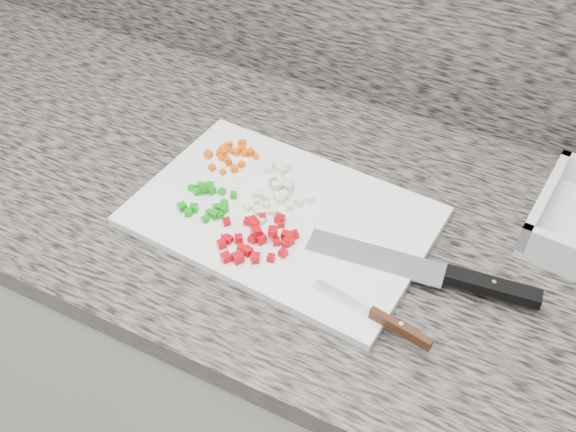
% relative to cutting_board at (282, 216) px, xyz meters
% --- Properties ---
extents(cabinet, '(3.92, 0.62, 0.86)m').
position_rel_cutting_board_xyz_m(cabinet, '(-0.05, 0.05, -0.48)').
color(cabinet, beige).
rests_on(cabinet, ground).
extents(countertop, '(3.96, 0.64, 0.04)m').
position_rel_cutting_board_xyz_m(countertop, '(-0.05, 0.05, -0.03)').
color(countertop, '#605B55').
rests_on(countertop, cabinet).
extents(cutting_board, '(0.45, 0.32, 0.01)m').
position_rel_cutting_board_xyz_m(cutting_board, '(0.00, 0.00, 0.00)').
color(cutting_board, white).
rests_on(cutting_board, countertop).
extents(carrot_pile, '(0.08, 0.09, 0.02)m').
position_rel_cutting_board_xyz_m(carrot_pile, '(-0.13, 0.08, 0.01)').
color(carrot_pile, '#EF5705').
rests_on(carrot_pile, cutting_board).
extents(onion_pile, '(0.11, 0.10, 0.02)m').
position_rel_cutting_board_xyz_m(onion_pile, '(-0.03, 0.05, 0.01)').
color(onion_pile, white).
rests_on(onion_pile, cutting_board).
extents(green_pepper_pile, '(0.08, 0.08, 0.02)m').
position_rel_cutting_board_xyz_m(green_pepper_pile, '(-0.11, -0.03, 0.01)').
color(green_pepper_pile, '#0E9A10').
rests_on(green_pepper_pile, cutting_board).
extents(red_pepper_pile, '(0.12, 0.12, 0.02)m').
position_rel_cutting_board_xyz_m(red_pepper_pile, '(-0.00, -0.07, 0.01)').
color(red_pepper_pile, '#C3020D').
rests_on(red_pepper_pile, cutting_board).
extents(garlic_pile, '(0.06, 0.06, 0.01)m').
position_rel_cutting_board_xyz_m(garlic_pile, '(-0.03, -0.01, 0.01)').
color(garlic_pile, '#F7EEBF').
rests_on(garlic_pile, cutting_board).
extents(chef_knife, '(0.32, 0.07, 0.02)m').
position_rel_cutting_board_xyz_m(chef_knife, '(0.26, -0.01, 0.01)').
color(chef_knife, white).
rests_on(chef_knife, cutting_board).
extents(paring_knife, '(0.17, 0.04, 0.02)m').
position_rel_cutting_board_xyz_m(paring_knife, '(0.21, -0.12, 0.01)').
color(paring_knife, white).
rests_on(paring_knife, cutting_board).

